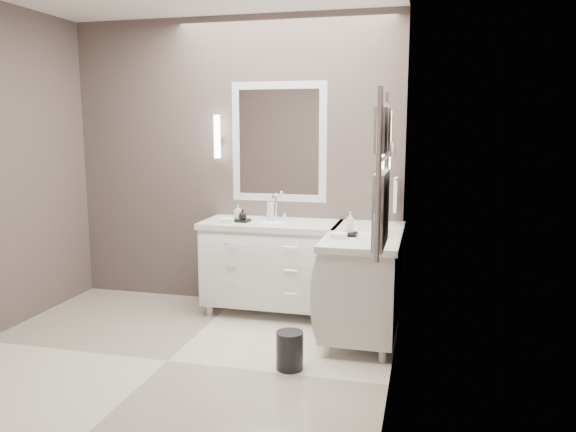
% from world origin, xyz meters
% --- Properties ---
extents(floor, '(3.20, 3.00, 0.01)m').
position_xyz_m(floor, '(0.00, 0.00, -0.01)').
color(floor, white).
rests_on(floor, ground).
extents(wall_back, '(3.20, 0.01, 2.70)m').
position_xyz_m(wall_back, '(0.00, 1.50, 1.35)').
color(wall_back, '#524542').
rests_on(wall_back, floor).
extents(wall_front, '(3.20, 0.01, 2.70)m').
position_xyz_m(wall_front, '(0.00, -1.50, 1.35)').
color(wall_front, '#524542').
rests_on(wall_front, floor).
extents(wall_right, '(0.01, 3.00, 2.70)m').
position_xyz_m(wall_right, '(1.60, 0.00, 1.35)').
color(wall_right, '#524542').
rests_on(wall_right, floor).
extents(vanity_back, '(1.24, 0.59, 0.97)m').
position_xyz_m(vanity_back, '(0.45, 1.23, 0.49)').
color(vanity_back, white).
rests_on(vanity_back, floor).
extents(vanity_right, '(0.59, 1.24, 0.97)m').
position_xyz_m(vanity_right, '(1.33, 0.90, 0.49)').
color(vanity_right, white).
rests_on(vanity_right, floor).
extents(mirror_back, '(0.90, 0.02, 1.10)m').
position_xyz_m(mirror_back, '(0.45, 1.49, 1.55)').
color(mirror_back, white).
rests_on(mirror_back, wall_back).
extents(mirror_right, '(0.02, 0.90, 1.10)m').
position_xyz_m(mirror_right, '(1.59, 0.80, 1.55)').
color(mirror_right, white).
rests_on(mirror_right, wall_right).
extents(sconce_back, '(0.06, 0.06, 0.40)m').
position_xyz_m(sconce_back, '(-0.13, 1.43, 1.59)').
color(sconce_back, white).
rests_on(sconce_back, wall_back).
extents(sconce_right, '(0.06, 0.06, 0.40)m').
position_xyz_m(sconce_right, '(1.53, 0.22, 1.59)').
color(sconce_right, white).
rests_on(sconce_right, wall_right).
extents(towel_bar_corner, '(0.03, 0.22, 0.30)m').
position_xyz_m(towel_bar_corner, '(1.54, 1.36, 1.12)').
color(towel_bar_corner, white).
rests_on(towel_bar_corner, wall_right).
extents(towel_ladder, '(0.06, 0.58, 0.90)m').
position_xyz_m(towel_ladder, '(1.55, -0.40, 1.39)').
color(towel_ladder, white).
rests_on(towel_ladder, wall_right).
extents(waste_bin, '(0.21, 0.21, 0.27)m').
position_xyz_m(waste_bin, '(0.90, 0.09, 0.14)').
color(waste_bin, black).
rests_on(waste_bin, floor).
extents(amenity_tray_back, '(0.17, 0.14, 0.02)m').
position_xyz_m(amenity_tray_back, '(0.18, 1.16, 0.86)').
color(amenity_tray_back, black).
rests_on(amenity_tray_back, vanity_back).
extents(amenity_tray_right, '(0.11, 0.15, 0.02)m').
position_xyz_m(amenity_tray_right, '(1.22, 0.75, 0.86)').
color(amenity_tray_right, black).
rests_on(amenity_tray_right, vanity_right).
extents(water_bottle, '(0.08, 0.08, 0.18)m').
position_xyz_m(water_bottle, '(0.45, 1.21, 0.94)').
color(water_bottle, silver).
rests_on(water_bottle, vanity_back).
extents(soap_bottle_a, '(0.06, 0.06, 0.12)m').
position_xyz_m(soap_bottle_a, '(0.15, 1.18, 0.94)').
color(soap_bottle_a, white).
rests_on(soap_bottle_a, amenity_tray_back).
extents(soap_bottle_b, '(0.08, 0.08, 0.09)m').
position_xyz_m(soap_bottle_b, '(0.21, 1.13, 0.92)').
color(soap_bottle_b, black).
rests_on(soap_bottle_b, amenity_tray_back).
extents(soap_bottle_c, '(0.07, 0.07, 0.17)m').
position_xyz_m(soap_bottle_c, '(1.22, 0.75, 0.96)').
color(soap_bottle_c, white).
rests_on(soap_bottle_c, amenity_tray_right).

